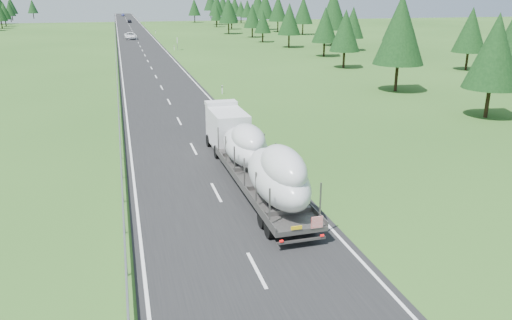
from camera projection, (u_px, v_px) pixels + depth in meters
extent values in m
plane|color=#29511B|center=(216.00, 193.00, 29.28)|extent=(400.00, 400.00, 0.00)
cube|color=black|center=(138.00, 42.00, 120.83)|extent=(10.00, 400.00, 0.02)
cube|color=slate|center=(115.00, 40.00, 119.32)|extent=(0.08, 400.00, 0.32)
cylinder|color=slate|center=(123.00, 197.00, 27.87)|extent=(0.10, 0.10, 0.60)
cube|color=silver|center=(222.00, 90.00, 58.21)|extent=(0.12, 0.07, 1.00)
cube|color=black|center=(222.00, 87.00, 58.11)|extent=(0.13, 0.08, 0.12)
cube|color=silver|center=(174.00, 48.00, 103.99)|extent=(0.12, 0.07, 1.00)
cube|color=black|center=(174.00, 46.00, 103.89)|extent=(0.13, 0.08, 0.12)
cube|color=silver|center=(156.00, 31.00, 149.76)|extent=(0.12, 0.07, 1.00)
cube|color=black|center=(155.00, 30.00, 149.66)|extent=(0.13, 0.08, 0.12)
cube|color=silver|center=(146.00, 23.00, 195.54)|extent=(0.12, 0.07, 1.00)
cube|color=black|center=(146.00, 22.00, 195.44)|extent=(0.13, 0.08, 0.12)
cube|color=silver|center=(139.00, 17.00, 241.32)|extent=(0.12, 0.07, 1.00)
cube|color=black|center=(139.00, 17.00, 241.22)|extent=(0.13, 0.08, 0.12)
cube|color=silver|center=(135.00, 14.00, 287.10)|extent=(0.12, 0.07, 1.00)
cube|color=black|center=(135.00, 13.00, 287.00)|extent=(0.13, 0.08, 0.12)
cube|color=silver|center=(132.00, 11.00, 332.87)|extent=(0.12, 0.07, 1.00)
cube|color=black|center=(132.00, 11.00, 332.77)|extent=(0.13, 0.08, 0.12)
cylinder|color=slate|center=(177.00, 45.00, 104.00)|extent=(0.08, 0.08, 2.00)
cube|color=silver|center=(177.00, 40.00, 103.69)|extent=(0.05, 0.90, 1.20)
cylinder|color=black|center=(467.00, 60.00, 76.23)|extent=(0.36, 0.36, 3.20)
cone|color=black|center=(471.00, 30.00, 74.83)|extent=(4.97, 4.97, 6.66)
cylinder|color=black|center=(399.00, 49.00, 88.47)|extent=(0.36, 0.36, 3.88)
cone|color=black|center=(401.00, 17.00, 86.76)|extent=(6.04, 6.04, 8.09)
cylinder|color=black|center=(352.00, 43.00, 102.84)|extent=(0.36, 0.36, 2.99)
cone|color=black|center=(353.00, 22.00, 101.53)|extent=(4.65, 4.65, 6.23)
cylinder|color=black|center=(332.00, 36.00, 112.21)|extent=(0.36, 0.36, 4.19)
cone|color=black|center=(333.00, 9.00, 110.37)|extent=(6.52, 6.52, 8.73)
cylinder|color=black|center=(332.00, 33.00, 125.90)|extent=(0.36, 0.36, 3.71)
cone|color=black|center=(333.00, 12.00, 124.28)|extent=(5.77, 5.77, 7.73)
cylinder|color=black|center=(303.00, 28.00, 143.81)|extent=(0.36, 0.36, 3.59)
cone|color=black|center=(303.00, 10.00, 142.23)|extent=(5.59, 5.59, 7.49)
cylinder|color=black|center=(278.00, 26.00, 154.63)|extent=(0.36, 0.36, 3.74)
cone|color=black|center=(278.00, 8.00, 153.00)|extent=(5.81, 5.81, 7.78)
cylinder|color=black|center=(265.00, 23.00, 164.06)|extent=(0.36, 0.36, 4.08)
cone|color=black|center=(265.00, 5.00, 162.27)|extent=(6.34, 6.34, 8.49)
cylinder|color=black|center=(258.00, 21.00, 180.31)|extent=(0.36, 0.36, 4.14)
cone|color=black|center=(258.00, 4.00, 178.49)|extent=(6.44, 6.44, 8.63)
cylinder|color=black|center=(247.00, 20.00, 191.47)|extent=(0.36, 0.36, 3.14)
cone|color=black|center=(247.00, 9.00, 190.09)|extent=(4.88, 4.88, 6.54)
cylinder|color=black|center=(241.00, 19.00, 202.40)|extent=(0.36, 0.36, 2.96)
cone|color=black|center=(241.00, 9.00, 201.11)|extent=(4.61, 4.61, 6.17)
cylinder|color=black|center=(235.00, 17.00, 217.77)|extent=(0.36, 0.36, 3.49)
cone|color=black|center=(235.00, 5.00, 216.24)|extent=(5.43, 5.43, 7.28)
cylinder|color=black|center=(223.00, 15.00, 231.45)|extent=(0.36, 0.36, 3.79)
cone|color=black|center=(223.00, 3.00, 229.79)|extent=(5.89, 5.89, 7.89)
cylinder|color=black|center=(211.00, 14.00, 242.36)|extent=(0.36, 0.36, 4.32)
cone|color=black|center=(211.00, 1.00, 240.46)|extent=(6.71, 6.71, 8.99)
cylinder|color=black|center=(218.00, 13.00, 258.69)|extent=(0.36, 0.36, 3.60)
cone|color=black|center=(217.00, 3.00, 257.11)|extent=(5.60, 5.60, 7.50)
cylinder|color=black|center=(488.00, 100.00, 46.68)|extent=(0.36, 0.36, 3.28)
cone|color=black|center=(495.00, 51.00, 45.24)|extent=(5.10, 5.10, 6.83)
cylinder|color=black|center=(396.00, 75.00, 59.40)|extent=(0.36, 0.36, 3.79)
cone|color=black|center=(401.00, 30.00, 57.74)|extent=(5.90, 5.90, 7.90)
cylinder|color=black|center=(344.00, 58.00, 78.59)|extent=(0.36, 0.36, 3.05)
cone|color=black|center=(345.00, 30.00, 77.25)|extent=(4.74, 4.74, 6.35)
cylinder|color=black|center=(324.00, 48.00, 93.07)|extent=(0.36, 0.36, 3.05)
cone|color=black|center=(325.00, 25.00, 91.73)|extent=(4.75, 4.75, 6.36)
cylinder|color=black|center=(289.00, 40.00, 108.90)|extent=(0.36, 0.36, 3.20)
cone|color=black|center=(289.00, 19.00, 107.50)|extent=(4.98, 4.98, 6.67)
cylinder|color=black|center=(263.00, 37.00, 121.20)|extent=(0.36, 0.36, 2.60)
cone|color=black|center=(263.00, 21.00, 120.06)|extent=(4.04, 4.04, 5.41)
cylinder|color=black|center=(252.00, 32.00, 134.76)|extent=(0.36, 0.36, 2.99)
cone|color=black|center=(252.00, 16.00, 133.45)|extent=(4.65, 4.65, 6.23)
cylinder|color=black|center=(229.00, 28.00, 146.33)|extent=(0.36, 0.36, 3.65)
cone|color=black|center=(228.00, 10.00, 144.73)|extent=(5.68, 5.68, 7.61)
cylinder|color=black|center=(232.00, 25.00, 166.16)|extent=(0.36, 0.36, 2.93)
cone|color=black|center=(231.00, 12.00, 164.88)|extent=(4.56, 4.56, 6.10)
cylinder|color=black|center=(217.00, 23.00, 177.83)|extent=(0.36, 0.36, 2.63)
cone|color=black|center=(216.00, 13.00, 176.68)|extent=(4.09, 4.09, 5.47)
cylinder|color=black|center=(217.00, 19.00, 191.88)|extent=(0.36, 0.36, 3.86)
cone|color=black|center=(217.00, 5.00, 190.19)|extent=(6.01, 6.01, 8.04)
cylinder|color=black|center=(195.00, 18.00, 206.62)|extent=(0.36, 0.36, 3.25)
cone|color=black|center=(194.00, 7.00, 205.20)|extent=(5.06, 5.06, 6.77)
cylinder|color=black|center=(2.00, 24.00, 169.92)|extent=(0.36, 0.36, 2.91)
cone|color=black|center=(0.00, 12.00, 168.65)|extent=(4.52, 4.52, 6.06)
cylinder|color=black|center=(6.00, 22.00, 180.52)|extent=(0.36, 0.36, 2.92)
cone|color=black|center=(4.00, 11.00, 179.24)|extent=(4.55, 4.55, 6.09)
cylinder|color=black|center=(0.00, 19.00, 194.29)|extent=(0.36, 0.36, 4.13)
cylinder|color=black|center=(11.00, 19.00, 208.95)|extent=(0.36, 0.36, 2.91)
cone|color=black|center=(9.00, 8.00, 207.68)|extent=(4.53, 4.53, 6.07)
cylinder|color=black|center=(12.00, 17.00, 220.30)|extent=(0.36, 0.36, 3.44)
cone|color=black|center=(11.00, 5.00, 218.79)|extent=(5.35, 5.35, 7.16)
cylinder|color=black|center=(34.00, 16.00, 236.61)|extent=(0.36, 0.36, 3.03)
cone|color=black|center=(32.00, 6.00, 235.28)|extent=(4.71, 4.71, 6.31)
cube|color=silver|center=(228.00, 128.00, 36.38)|extent=(2.42, 4.73, 2.63)
cube|color=black|center=(221.00, 115.00, 38.43)|extent=(2.16, 0.11, 1.31)
cube|color=silver|center=(221.00, 103.00, 37.81)|extent=(2.36, 1.16, 0.28)
cube|color=#605C5A|center=(231.00, 148.00, 35.92)|extent=(2.39, 2.85, 0.23)
cylinder|color=black|center=(209.00, 140.00, 38.07)|extent=(0.34, 0.94, 0.94)
cylinder|color=black|center=(237.00, 138.00, 38.61)|extent=(0.34, 0.94, 0.94)
cylinder|color=black|center=(217.00, 152.00, 35.32)|extent=(0.34, 0.94, 0.94)
cylinder|color=black|center=(246.00, 149.00, 35.86)|extent=(0.34, 0.94, 0.94)
cube|color=#605C5A|center=(261.00, 182.00, 28.50)|extent=(2.73, 13.18, 0.24)
cube|color=#605C5A|center=(239.00, 180.00, 28.12)|extent=(0.25, 13.15, 0.23)
cube|color=#605C5A|center=(281.00, 176.00, 28.74)|extent=(0.25, 13.15, 0.23)
cube|color=#605C5A|center=(268.00, 207.00, 22.71)|extent=(0.07, 0.07, 1.78)
cube|color=#605C5A|center=(319.00, 201.00, 23.34)|extent=(0.07, 0.07, 1.78)
cube|color=#605C5A|center=(255.00, 189.00, 24.78)|extent=(0.07, 0.07, 1.78)
cube|color=#605C5A|center=(302.00, 184.00, 25.40)|extent=(0.07, 0.07, 1.78)
cube|color=#605C5A|center=(244.00, 174.00, 26.84)|extent=(0.07, 0.07, 1.78)
cube|color=#605C5A|center=(288.00, 170.00, 27.46)|extent=(0.07, 0.07, 1.78)
cube|color=#605C5A|center=(235.00, 161.00, 28.90)|extent=(0.07, 0.07, 1.78)
cube|color=#605C5A|center=(276.00, 158.00, 29.53)|extent=(0.07, 0.07, 1.78)
cube|color=#605C5A|center=(227.00, 150.00, 30.97)|extent=(0.07, 0.07, 1.78)
cube|color=#605C5A|center=(265.00, 147.00, 31.59)|extent=(0.07, 0.07, 1.78)
cube|color=#605C5A|center=(219.00, 140.00, 33.03)|extent=(0.07, 0.07, 1.78)
cube|color=#605C5A|center=(256.00, 138.00, 33.65)|extent=(0.07, 0.07, 1.78)
cylinder|color=black|center=(269.00, 229.00, 23.73)|extent=(0.39, 0.94, 0.94)
cylinder|color=black|center=(309.00, 224.00, 24.24)|extent=(0.39, 0.94, 0.94)
cylinder|color=black|center=(262.00, 219.00, 24.76)|extent=(0.39, 0.94, 0.94)
cylinder|color=black|center=(301.00, 214.00, 25.28)|extent=(0.39, 0.94, 0.94)
cube|color=#605C5A|center=(299.00, 241.00, 22.67)|extent=(2.35, 0.15, 0.11)
cube|color=red|center=(315.00, 223.00, 22.52)|extent=(0.56, 0.05, 0.56)
cube|color=yellow|center=(294.00, 228.00, 22.32)|extent=(0.52, 0.05, 0.17)
cube|color=red|center=(279.00, 241.00, 22.32)|extent=(0.17, 0.06, 0.09)
cube|color=red|center=(320.00, 236.00, 22.81)|extent=(0.17, 0.06, 0.09)
ellipsoid|color=silver|center=(277.00, 178.00, 25.33)|extent=(2.68, 7.00, 2.46)
ellipsoid|color=silver|center=(282.00, 167.00, 24.26)|extent=(2.02, 4.44, 1.97)
ellipsoid|color=silver|center=(246.00, 146.00, 31.23)|extent=(2.64, 6.20, 2.07)
ellipsoid|color=silver|center=(249.00, 138.00, 30.30)|extent=(1.99, 3.93, 1.66)
imported|color=white|center=(131.00, 36.00, 129.30)|extent=(3.15, 6.36, 1.74)
imported|color=black|center=(129.00, 21.00, 204.29)|extent=(1.69, 4.11, 1.39)
imported|color=#191D46|center=(123.00, 15.00, 266.75)|extent=(1.64, 4.25, 1.38)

